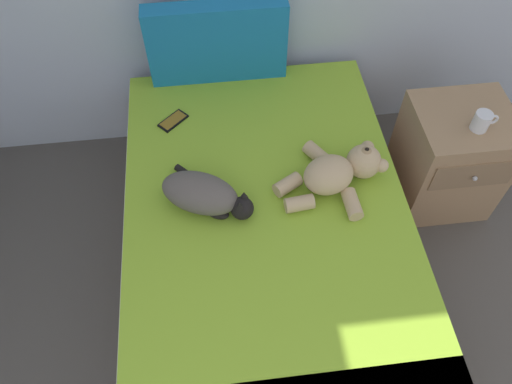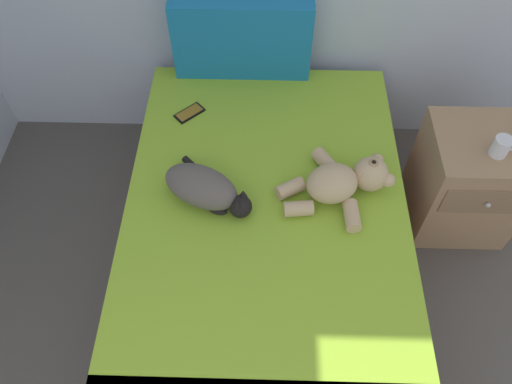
% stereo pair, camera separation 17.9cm
% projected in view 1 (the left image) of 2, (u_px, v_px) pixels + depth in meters
% --- Properties ---
extents(bed, '(1.28, 1.99, 0.55)m').
position_uv_depth(bed, '(267.00, 248.00, 2.35)').
color(bed, '#9E7A56').
rests_on(bed, ground_plane).
extents(patterned_cushion, '(0.70, 0.11, 0.42)m').
position_uv_depth(patterned_cushion, '(217.00, 43.00, 2.49)').
color(patterned_cushion, '#1972AD').
rests_on(patterned_cushion, bed).
extents(cat, '(0.42, 0.37, 0.15)m').
position_uv_depth(cat, '(204.00, 194.00, 2.11)').
color(cat, '#59514C').
rests_on(cat, bed).
extents(teddy_bear, '(0.52, 0.43, 0.17)m').
position_uv_depth(teddy_bear, '(339.00, 172.00, 2.18)').
color(teddy_bear, tan).
rests_on(teddy_bear, bed).
extents(cell_phone, '(0.16, 0.15, 0.01)m').
position_uv_depth(cell_phone, '(173.00, 121.00, 2.46)').
color(cell_phone, black).
rests_on(cell_phone, bed).
extents(nightstand, '(0.48, 0.47, 0.62)m').
position_uv_depth(nightstand, '(449.00, 158.00, 2.63)').
color(nightstand, '#9E7A56').
rests_on(nightstand, ground_plane).
extents(mug, '(0.12, 0.08, 0.09)m').
position_uv_depth(mug, '(482.00, 121.00, 2.30)').
color(mug, silver).
rests_on(mug, nightstand).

